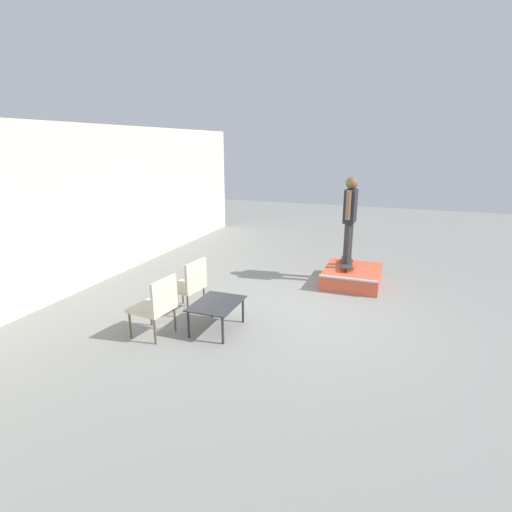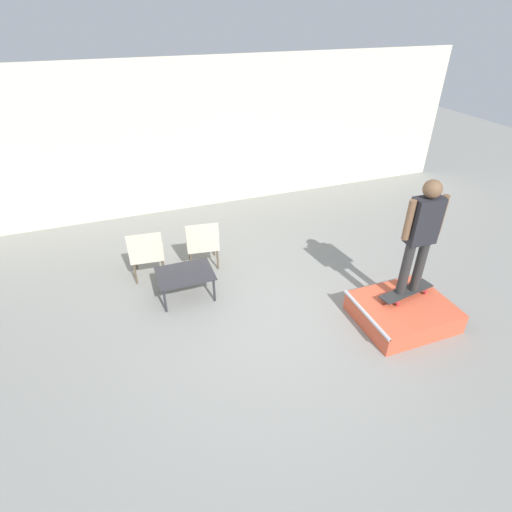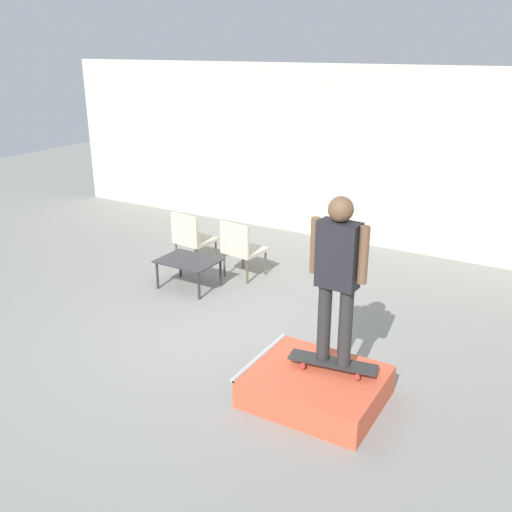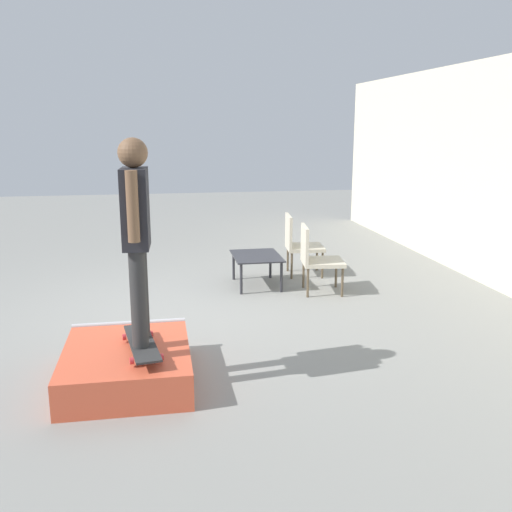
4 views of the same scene
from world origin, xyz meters
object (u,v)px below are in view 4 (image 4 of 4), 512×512
(skate_ramp_box, at_px, (127,365))
(patio_chair_left, at_px, (299,242))
(patio_chair_right, at_px, (316,256))
(person_skater, at_px, (136,226))
(skateboard_on_ramp, at_px, (142,343))
(coffee_table, at_px, (257,259))

(skate_ramp_box, height_order, patio_chair_left, patio_chair_left)
(patio_chair_left, distance_m, patio_chair_right, 0.90)
(person_skater, xyz_separation_m, patio_chair_right, (-2.41, 2.16, -0.87))
(skateboard_on_ramp, distance_m, patio_chair_left, 3.96)
(skate_ramp_box, xyz_separation_m, skateboard_on_ramp, (0.11, 0.13, 0.23))
(patio_chair_left, bearing_deg, coffee_table, 129.20)
(skateboard_on_ramp, relative_size, patio_chair_left, 1.01)
(skate_ramp_box, bearing_deg, patio_chair_right, 134.94)
(skate_ramp_box, distance_m, patio_chair_left, 3.95)
(coffee_table, distance_m, patio_chair_right, 0.84)
(coffee_table, relative_size, patio_chair_left, 0.94)
(patio_chair_right, bearing_deg, patio_chair_left, 7.40)
(skateboard_on_ramp, xyz_separation_m, person_skater, (0.00, -0.00, 0.98))
(person_skater, bearing_deg, skateboard_on_ramp, 177.78)
(skateboard_on_ramp, bearing_deg, person_skater, -13.60)
(person_skater, xyz_separation_m, patio_chair_left, (-3.31, 2.16, -0.87))
(skateboard_on_ramp, height_order, patio_chair_right, patio_chair_right)
(patio_chair_left, bearing_deg, skateboard_on_ramp, 152.59)
(coffee_table, height_order, patio_chair_right, patio_chair_right)
(patio_chair_right, bearing_deg, skate_ramp_box, 142.32)
(coffee_table, distance_m, patio_chair_left, 0.85)
(skate_ramp_box, height_order, person_skater, person_skater)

